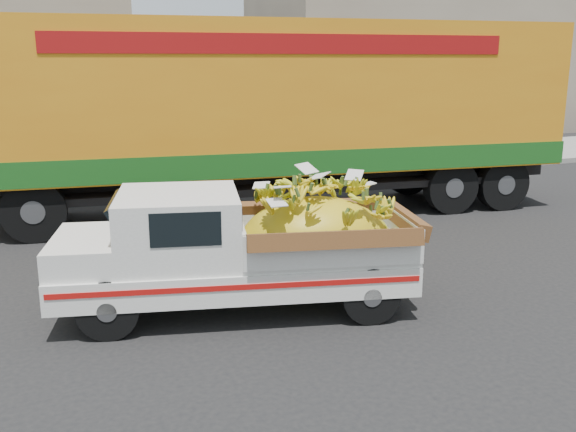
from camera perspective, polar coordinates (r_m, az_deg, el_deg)
name	(u,v)px	position (r m, az deg, el deg)	size (l,w,h in m)	color
ground	(244,297)	(8.64, -3.92, -7.17)	(100.00, 100.00, 0.00)	black
curb	(141,196)	(14.92, -12.97, 1.77)	(60.00, 0.25, 0.15)	gray
sidewalk	(124,180)	(16.95, -14.38, 3.08)	(60.00, 4.00, 0.14)	gray
building_right	(423,61)	(28.74, 11.89, 13.29)	(14.00, 6.00, 6.00)	gray
pickup_truck	(262,246)	(8.01, -2.33, -2.67)	(4.60, 2.69, 1.52)	black
semi_trailer	(274,109)	(12.95, -1.27, 9.49)	(12.06, 4.26, 3.80)	black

